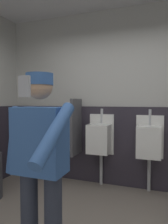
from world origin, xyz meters
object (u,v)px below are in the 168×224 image
(urinal_middle, at_px, (100,138))
(person, at_px, (40,159))
(urinal_left, at_px, (57,135))
(cell_phone, at_px, (24,86))
(urinal_right, at_px, (149,141))

(urinal_middle, xyz_separation_m, person, (0.02, -1.79, 0.13))
(urinal_left, xyz_separation_m, person, (0.77, -1.79, 0.13))
(urinal_left, xyz_separation_m, urinal_middle, (0.75, 0.00, 0.00))
(urinal_left, distance_m, cell_phone, 2.58)
(person, bearing_deg, urinal_right, 67.88)
(urinal_middle, xyz_separation_m, cell_phone, (0.25, -2.29, 0.66))
(urinal_left, bearing_deg, cell_phone, -66.29)
(urinal_left, relative_size, person, 0.79)
(cell_phone, bearing_deg, urinal_left, 107.90)
(urinal_middle, distance_m, person, 1.79)
(urinal_left, height_order, cell_phone, cell_phone)
(urinal_middle, bearing_deg, person, -89.23)
(person, bearing_deg, cell_phone, -65.33)
(urinal_left, height_order, person, person)
(person, bearing_deg, urinal_middle, 90.77)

